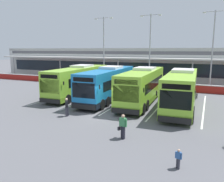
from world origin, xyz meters
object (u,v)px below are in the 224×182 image
pedestrian_in_dark_coat (67,106)px  lamp_post_east (213,45)px  coach_bus_right_centre (181,90)px  pedestrian_with_handbag (123,126)px  coach_bus_left_centre (108,84)px  coach_bus_leftmost (79,81)px  lamp_post_west (104,46)px  pedestrian_child (178,158)px  coach_bus_centre (142,86)px  lamp_post_centre (150,46)px

pedestrian_in_dark_coat → lamp_post_east: bearing=59.4°
coach_bus_right_centre → pedestrian_with_handbag: 10.00m
coach_bus_left_centre → coach_bus_leftmost: bearing=171.4°
lamp_post_west → lamp_post_east: (16.72, 0.30, 0.00)m
coach_bus_left_centre → pedestrian_child: size_ratio=12.19×
coach_bus_left_centre → pedestrian_with_handbag: 11.86m
coach_bus_leftmost → pedestrian_child: 19.37m
pedestrian_child → coach_bus_centre: bearing=113.1°
lamp_post_centre → lamp_post_east: (8.84, 0.30, 0.00)m
pedestrian_with_handbag → pedestrian_child: bearing=-32.6°
pedestrian_with_handbag → lamp_post_west: 25.02m
coach_bus_left_centre → lamp_post_west: size_ratio=1.11×
coach_bus_right_centre → pedestrian_in_dark_coat: (-8.71, -6.95, -0.91)m
coach_bus_left_centre → pedestrian_with_handbag: (5.74, -10.34, -0.93)m
pedestrian_with_handbag → coach_bus_right_centre: bearing=75.5°
pedestrian_child → lamp_post_west: bearing=122.8°
lamp_post_centre → coach_bus_leftmost: bearing=-121.2°
coach_bus_leftmost → lamp_post_east: (15.19, 10.78, 4.50)m
coach_bus_right_centre → pedestrian_with_handbag: bearing=-104.5°
pedestrian_with_handbag → pedestrian_child: size_ratio=1.61×
coach_bus_centre → lamp_post_centre: (-2.08, 11.05, 4.50)m
lamp_post_centre → lamp_post_east: same height
lamp_post_west → pedestrian_with_handbag: bearing=-61.6°
coach_bus_leftmost → pedestrian_with_handbag: 14.96m
lamp_post_east → lamp_post_west: bearing=-179.0°
coach_bus_leftmost → coach_bus_right_centre: same height
coach_bus_right_centre → lamp_post_east: (2.59, 12.14, 4.50)m
coach_bus_right_centre → pedestrian_child: 12.21m
coach_bus_leftmost → lamp_post_east: bearing=35.4°
pedestrian_in_dark_coat → pedestrian_child: pedestrian_in_dark_coat is taller
coach_bus_centre → lamp_post_centre: size_ratio=1.11×
coach_bus_centre → pedestrian_child: coach_bus_centre is taller
coach_bus_left_centre → lamp_post_centre: 12.18m
coach_bus_left_centre → lamp_post_west: lamp_post_west is taller
pedestrian_with_handbag → lamp_post_west: lamp_post_west is taller
coach_bus_leftmost → coach_bus_right_centre: size_ratio=1.00×
coach_bus_centre → lamp_post_east: 13.96m
lamp_post_west → lamp_post_east: 16.72m
lamp_post_centre → pedestrian_with_handbag: bearing=-80.1°
coach_bus_centre → pedestrian_with_handbag: size_ratio=7.56×
lamp_post_west → lamp_post_centre: same height
coach_bus_left_centre → pedestrian_with_handbag: coach_bus_left_centre is taller
pedestrian_child → coach_bus_right_centre: bearing=96.2°
coach_bus_leftmost → coach_bus_centre: size_ratio=1.00×
coach_bus_leftmost → pedestrian_with_handbag: coach_bus_leftmost is taller
coach_bus_right_centre → pedestrian_child: bearing=-83.8°
coach_bus_left_centre → coach_bus_right_centre: bearing=-4.8°
coach_bus_right_centre → pedestrian_child: coach_bus_right_centre is taller
pedestrian_with_handbag → pedestrian_in_dark_coat: size_ratio=1.00×
coach_bus_leftmost → lamp_post_east: 19.17m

